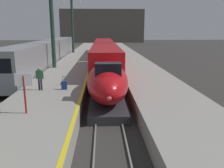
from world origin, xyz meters
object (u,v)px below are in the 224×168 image
regional_train_adjacent (50,52)px  passenger_near_edge (40,77)px  station_column_distant (72,20)px  highspeed_train_main (105,56)px  departure_info_board (24,85)px  rolling_suitcase (64,85)px  station_column_far (52,14)px

regional_train_adjacent → passenger_near_edge: 18.93m
station_column_distant → passenger_near_edge: (1.06, -29.41, -5.11)m
highspeed_train_main → departure_info_board: highspeed_train_main is taller
regional_train_adjacent → passenger_near_edge: size_ratio=21.66×
passenger_near_edge → departure_info_board: bearing=-84.4°
rolling_suitcase → departure_info_board: 5.27m
highspeed_train_main → departure_info_board: 19.65m
station_column_distant → rolling_suitcase: bearing=-84.6°
highspeed_train_main → station_column_far: (-5.90, -3.63, 5.12)m
station_column_far → rolling_suitcase: size_ratio=10.25×
rolling_suitcase → departure_info_board: departure_info_board is taller
station_column_far → departure_info_board: size_ratio=4.75×
departure_info_board → station_column_far: bearing=95.7°
rolling_suitcase → departure_info_board: (-1.21, -4.99, 1.20)m
station_column_far → highspeed_train_main: bearing=31.6°
station_column_distant → departure_info_board: bearing=-87.4°
highspeed_train_main → station_column_far: station_column_far is taller
regional_train_adjacent → station_column_far: station_column_far is taller
station_column_distant → passenger_near_edge: size_ratio=6.07×
passenger_near_edge → rolling_suitcase: passenger_near_edge is taller
station_column_far → rolling_suitcase: bearing=-75.3°
passenger_near_edge → station_column_far: bearing=95.7°
station_column_far → rolling_suitcase: station_column_far is taller
highspeed_train_main → passenger_near_edge: 15.06m
highspeed_train_main → station_column_distant: (-5.90, 15.15, 5.22)m
highspeed_train_main → station_column_distant: station_column_distant is taller
regional_train_adjacent → station_column_distant: station_column_distant is taller
station_column_distant → station_column_far: bearing=-90.0°
passenger_near_edge → rolling_suitcase: size_ratio=1.72×
highspeed_train_main → station_column_far: size_ratio=3.83×
regional_train_adjacent → station_column_distant: (2.20, 10.77, 5.02)m
highspeed_train_main → regional_train_adjacent: size_ratio=1.05×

